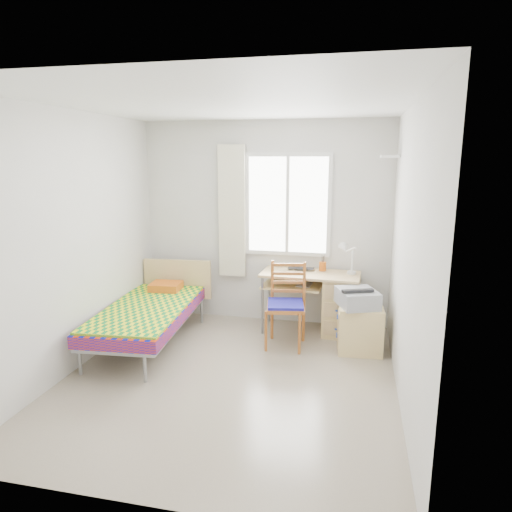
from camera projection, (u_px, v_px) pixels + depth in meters
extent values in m
plane|color=#BCAD93|center=(230.00, 378.00, 4.51)|extent=(3.50, 3.50, 0.00)
plane|color=white|center=(226.00, 103.00, 3.96)|extent=(3.50, 3.50, 0.00)
plane|color=silver|center=(265.00, 224.00, 5.91)|extent=(3.20, 0.00, 3.20)
plane|color=silver|center=(74.00, 243.00, 4.57)|extent=(0.00, 3.50, 3.50)
plane|color=silver|center=(408.00, 257.00, 3.90)|extent=(0.00, 3.50, 3.50)
cube|color=white|center=(288.00, 205.00, 5.77)|extent=(1.10, 0.04, 1.30)
cube|color=white|center=(288.00, 205.00, 5.76)|extent=(1.00, 0.02, 1.20)
cube|color=white|center=(288.00, 205.00, 5.76)|extent=(0.04, 0.02, 1.20)
cube|color=white|center=(232.00, 212.00, 5.90)|extent=(0.35, 0.05, 1.70)
cube|color=white|center=(390.00, 156.00, 5.08)|extent=(0.20, 0.32, 0.03)
cube|color=gray|center=(148.00, 319.00, 5.24)|extent=(0.98, 1.93, 0.06)
cube|color=red|center=(148.00, 313.00, 5.22)|extent=(1.02, 1.96, 0.13)
cube|color=yellow|center=(147.00, 307.00, 5.19)|extent=(1.00, 1.83, 0.03)
cube|color=tan|center=(177.00, 279.00, 6.06)|extent=(0.90, 0.12, 0.52)
cube|color=orange|center=(166.00, 286.00, 5.81)|extent=(0.40, 0.35, 0.09)
cylinder|color=gray|center=(80.00, 361.00, 4.55)|extent=(0.04, 0.04, 0.30)
cylinder|color=gray|center=(202.00, 312.00, 6.00)|extent=(0.04, 0.04, 0.30)
cube|color=tan|center=(310.00, 274.00, 5.61)|extent=(1.22, 0.61, 0.03)
cube|color=#DAB66F|center=(341.00, 305.00, 5.60)|extent=(0.44, 0.55, 0.72)
cube|color=#DAB66F|center=(292.00, 285.00, 5.68)|extent=(0.75, 0.54, 0.02)
cylinder|color=gray|center=(262.00, 306.00, 5.59)|extent=(0.03, 0.03, 0.72)
cylinder|color=gray|center=(269.00, 295.00, 6.02)|extent=(0.03, 0.03, 0.72)
cube|color=#9A451D|center=(285.00, 307.00, 5.19)|extent=(0.49, 0.49, 0.04)
cube|color=navy|center=(285.00, 304.00, 5.18)|extent=(0.46, 0.46, 0.04)
cube|color=#9A451D|center=(288.00, 278.00, 5.31)|extent=(0.38, 0.10, 0.42)
cylinder|color=#9A451D|center=(266.00, 331.00, 5.10)|extent=(0.03, 0.03, 0.47)
cylinder|color=#9A451D|center=(304.00, 302.00, 5.33)|extent=(0.04, 0.04, 0.96)
cube|color=#DAB66F|center=(360.00, 328.00, 5.10)|extent=(0.50, 0.46, 0.53)
cube|color=tan|center=(338.00, 317.00, 5.13)|extent=(0.03, 0.39, 0.19)
cube|color=tan|center=(338.00, 335.00, 5.18)|extent=(0.03, 0.39, 0.19)
cube|color=#9A9CA2|center=(357.00, 298.00, 5.03)|extent=(0.53, 0.56, 0.19)
cube|color=black|center=(358.00, 290.00, 5.01)|extent=(0.42, 0.46, 0.02)
imported|color=black|center=(300.00, 270.00, 5.71)|extent=(0.33, 0.22, 0.03)
cylinder|color=orange|center=(323.00, 266.00, 5.71)|extent=(0.11, 0.11, 0.11)
cylinder|color=white|center=(352.00, 273.00, 5.55)|extent=(0.11, 0.11, 0.03)
cylinder|color=white|center=(352.00, 260.00, 5.52)|extent=(0.02, 0.12, 0.29)
cylinder|color=white|center=(351.00, 250.00, 5.42)|extent=(0.13, 0.25, 0.12)
cone|color=white|center=(344.00, 248.00, 5.33)|extent=(0.15, 0.16, 0.14)
imported|color=gray|center=(298.00, 284.00, 5.68)|extent=(0.19, 0.25, 0.02)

